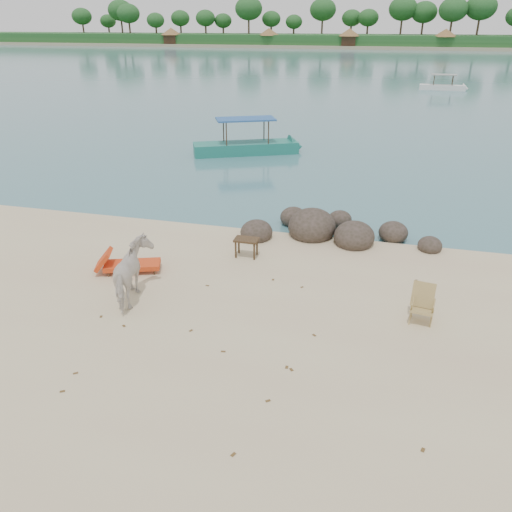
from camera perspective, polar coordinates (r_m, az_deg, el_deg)
The scene contains 11 objects.
water at distance 99.34m, azimuth 13.54°, elevation 20.98°, with size 400.00×400.00×0.00m, color #3B6F77.
far_shore at distance 179.23m, azimuth 14.51°, elevation 22.55°, with size 420.00×90.00×1.40m, color tan.
far_scenery at distance 145.85m, azimuth 14.38°, elevation 23.33°, with size 420.00×18.00×9.50m.
boulders at distance 16.45m, azimuth 8.01°, elevation 2.94°, with size 6.29×2.92×1.17m.
cow at distance 12.67m, azimuth -13.82°, elevation -2.04°, with size 0.81×1.77×1.50m, color white.
side_table at distance 14.81m, azimuth -1.10°, elevation 0.85°, with size 0.70×0.45×0.56m, color black, non-canonical shape.
lounge_chair at distance 14.34m, azimuth -13.98°, elevation -0.78°, with size 1.91×0.67×0.57m, color #E2451A, non-canonical shape.
deck_chair at distance 12.18m, azimuth 18.51°, elevation -5.51°, with size 0.56×0.62×0.88m, color tan, non-canonical shape.
boat_near at distance 26.97m, azimuth -1.19°, elevation 14.82°, with size 6.17×1.39×3.01m, color #1F7466, non-canonical shape.
boat_mid at distance 57.20m, azimuth 20.67°, elevation 18.62°, with size 5.03×1.13×2.47m, color silver, non-canonical shape.
dead_leaves at distance 11.23m, azimuth -0.61°, elevation -9.50°, with size 7.55×7.10×0.00m.
Camera 1 is at (2.84, -9.09, 6.41)m, focal length 35.00 mm.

